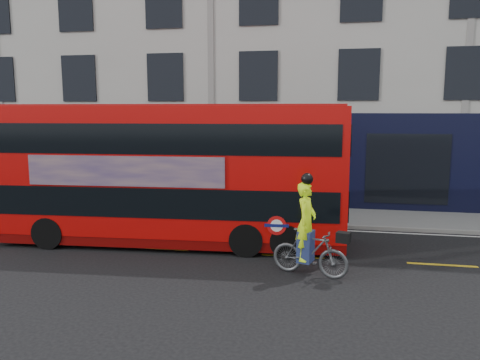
# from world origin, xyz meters

# --- Properties ---
(ground) EXTENTS (120.00, 120.00, 0.00)m
(ground) POSITION_xyz_m (0.00, 0.00, 0.00)
(ground) COLOR black
(ground) RESTS_ON ground
(pavement) EXTENTS (60.00, 3.00, 0.12)m
(pavement) POSITION_xyz_m (0.00, 6.50, 0.06)
(pavement) COLOR gray
(pavement) RESTS_ON ground
(kerb) EXTENTS (60.00, 0.12, 0.13)m
(kerb) POSITION_xyz_m (0.00, 5.00, 0.07)
(kerb) COLOR gray
(kerb) RESTS_ON ground
(building_terrace) EXTENTS (50.00, 10.07, 15.00)m
(building_terrace) POSITION_xyz_m (0.00, 12.94, 7.49)
(building_terrace) COLOR #B0ADA5
(building_terrace) RESTS_ON ground
(road_edge_line) EXTENTS (58.00, 0.10, 0.01)m
(road_edge_line) POSITION_xyz_m (0.00, 4.70, 0.00)
(road_edge_line) COLOR silver
(road_edge_line) RESTS_ON ground
(lane_dashes) EXTENTS (58.00, 0.12, 0.01)m
(lane_dashes) POSITION_xyz_m (0.00, 1.50, 0.00)
(lane_dashes) COLOR gold
(lane_dashes) RESTS_ON ground
(bus) EXTENTS (10.78, 3.05, 4.29)m
(bus) POSITION_xyz_m (0.16, 2.20, 2.20)
(bus) COLOR #BB0907
(bus) RESTS_ON ground
(cyclist) EXTENTS (2.05, 1.08, 2.60)m
(cyclist) POSITION_xyz_m (4.49, 0.05, 0.87)
(cyclist) COLOR #4A4C4F
(cyclist) RESTS_ON ground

